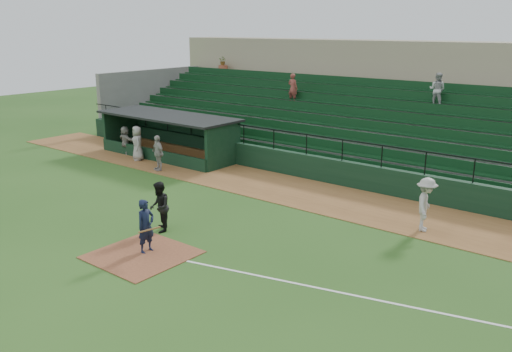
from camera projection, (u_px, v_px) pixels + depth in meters
The scene contains 12 objects.
ground at pixel (165, 246), 18.50m from camera, with size 90.00×90.00×0.00m, color #29501A.
warning_track at pixel (297, 191), 24.51m from camera, with size 40.00×4.00×0.03m, color brown.
home_plate_dirt at pixel (142, 255), 17.74m from camera, with size 3.00×3.00×0.03m, color brown.
foul_line at pixel (399, 305), 14.58m from camera, with size 18.00×0.09×0.01m, color white.
stadium_structure at pixel (383, 118), 30.25m from camera, with size 38.00×13.08×6.40m.
dugout at pixel (174, 132), 31.19m from camera, with size 8.90×3.20×2.42m.
batter_at_plate at pixel (146, 226), 17.74m from camera, with size 1.02×0.71×1.83m.
umpire at pixel (159, 207), 19.57m from camera, with size 0.91×0.71×1.87m, color black.
runner at pixel (426, 205), 19.53m from camera, with size 1.29×0.74×2.00m, color #ACA7A1.
dugout_player_a at pixel (158, 153), 27.84m from camera, with size 1.08×0.45×1.84m, color #ABA5A0.
dugout_player_b at pixel (137, 143), 29.94m from camera, with size 0.94×0.61×1.92m, color #9D9893.
dugout_player_c at pixel (125, 140), 31.38m from camera, with size 1.54×0.49×1.66m, color #9C9792.
Camera 1 is at (13.17, -11.45, 7.28)m, focal length 37.80 mm.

